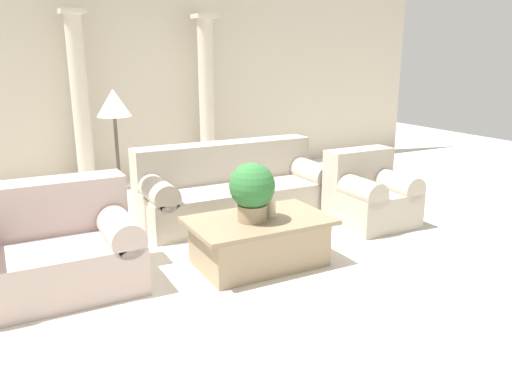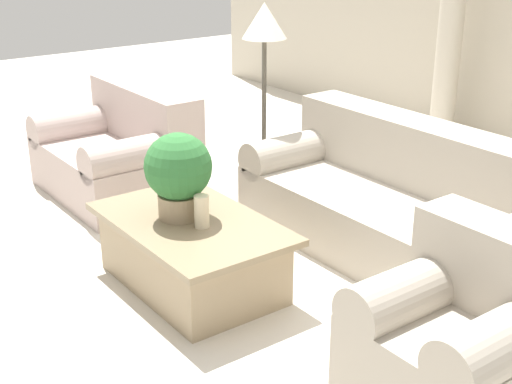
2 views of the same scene
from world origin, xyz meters
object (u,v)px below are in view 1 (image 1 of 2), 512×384
at_px(sofa_long, 233,189).
at_px(loveseat, 51,247).
at_px(potted_plant, 252,189).
at_px(armchair, 369,193).
at_px(coffee_table, 259,241).
at_px(floor_lamp, 114,114).

relative_size(sofa_long, loveseat, 1.67).
xyz_separation_m(potted_plant, armchair, (1.72, 0.47, -0.38)).
height_order(coffee_table, potted_plant, potted_plant).
height_order(loveseat, armchair, loveseat).
relative_size(potted_plant, armchair, 0.64).
relative_size(floor_lamp, armchair, 1.88).
bearing_deg(sofa_long, potted_plant, -108.75).
xyz_separation_m(coffee_table, potted_plant, (-0.08, -0.02, 0.50)).
xyz_separation_m(sofa_long, loveseat, (-2.09, -0.99, 0.01)).
relative_size(loveseat, armchair, 1.61).
bearing_deg(armchair, potted_plant, -164.70).
distance_m(sofa_long, loveseat, 2.31).
bearing_deg(potted_plant, loveseat, 165.88).
bearing_deg(sofa_long, coffee_table, -105.96).
height_order(potted_plant, armchair, potted_plant).
xyz_separation_m(floor_lamp, armchair, (2.57, -0.80, -0.94)).
height_order(floor_lamp, armchair, floor_lamp).
height_order(sofa_long, floor_lamp, floor_lamp).
distance_m(potted_plant, floor_lamp, 1.63).
height_order(loveseat, floor_lamp, floor_lamp).
xyz_separation_m(sofa_long, coffee_table, (-0.39, -1.37, -0.11)).
height_order(potted_plant, floor_lamp, floor_lamp).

